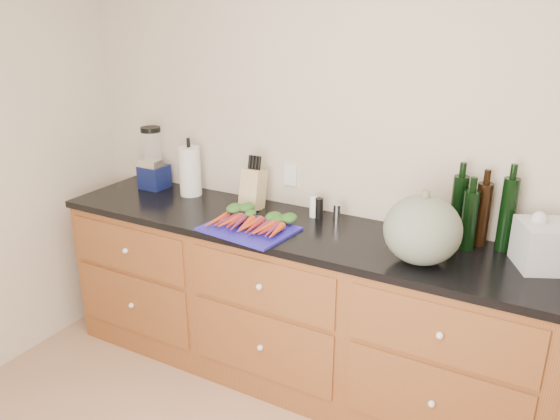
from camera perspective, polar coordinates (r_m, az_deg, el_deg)
The scene contains 15 objects.
wall_back at distance 2.94m, azimuth 11.86°, elevation 5.44°, with size 4.10×0.05×2.60m, color beige.
cabinets at distance 2.99m, azimuth 8.71°, elevation -11.93°, with size 3.60×0.64×0.90m.
countertop at distance 2.77m, azimuth 9.26°, elevation -3.66°, with size 3.64×0.62×0.04m, color black.
cutting_board at distance 2.87m, azimuth -3.28°, elevation -1.98°, with size 0.46×0.35×0.01m, color #221CAB.
carrots at distance 2.88m, azimuth -2.95°, elevation -1.25°, with size 0.41×0.28×0.05m.
squash at distance 2.54m, azimuth 14.66°, elevation -2.03°, with size 0.35×0.35×0.32m, color #596554.
blender_appliance at distance 3.58m, azimuth -13.13°, elevation 4.95°, with size 0.16×0.16×0.40m.
paper_towel at distance 3.41m, azimuth -9.39°, elevation 4.02°, with size 0.13×0.13×0.30m, color silver.
knife_block at distance 3.15m, azimuth -2.84°, elevation 2.19°, with size 0.11×0.11×0.23m, color tan.
grinder_salt at distance 3.03m, azimuth 3.57°, elevation 0.29°, with size 0.05×0.05×0.11m, color white.
grinder_pepper at distance 3.02m, azimuth 4.11°, elevation 0.20°, with size 0.05×0.05×0.11m, color black.
canister_chrome at distance 2.98m, azimuth 5.99°, elevation -0.30°, with size 0.04×0.04×0.10m, color silver.
tomato_box at distance 2.86m, azimuth 13.16°, elevation -1.89°, with size 0.16×0.13×0.08m, color white.
bottles at distance 2.79m, azimuth 20.13°, elevation -0.43°, with size 0.30×0.15×0.36m.
grocery_bag at distance 2.71m, azimuth 26.49°, elevation -3.36°, with size 0.28×0.23×0.21m, color silver, non-canonical shape.
Camera 1 is at (0.81, -1.10, 2.04)m, focal length 35.00 mm.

